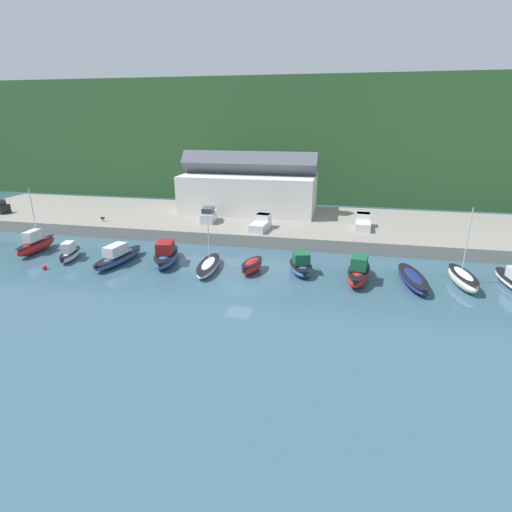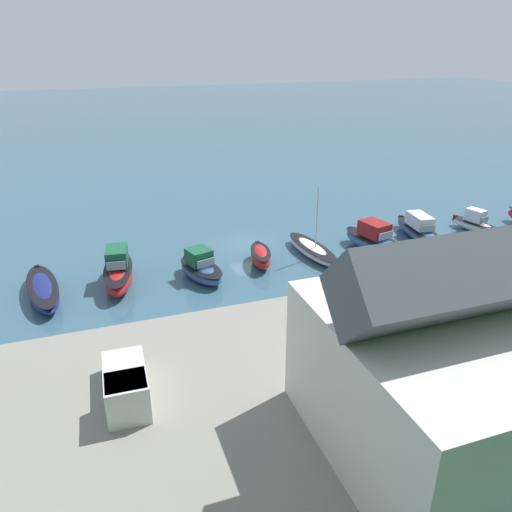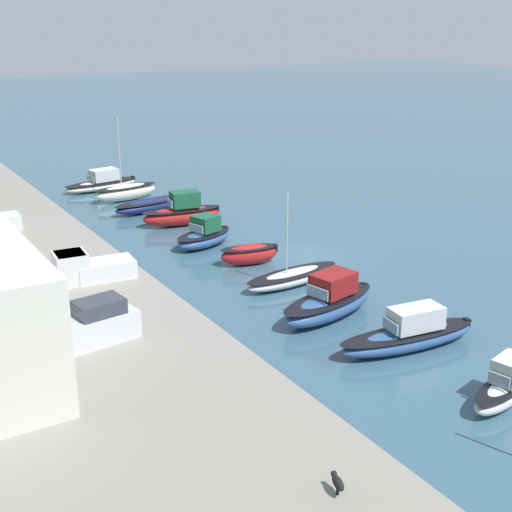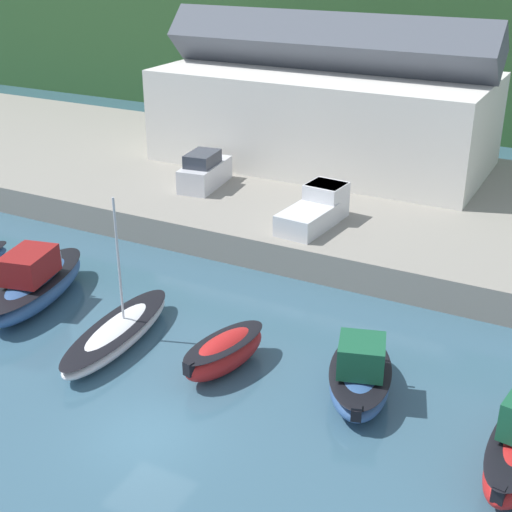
{
  "view_description": "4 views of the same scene",
  "coord_description": "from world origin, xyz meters",
  "px_view_note": "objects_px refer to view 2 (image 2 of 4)",
  "views": [
    {
      "loc": [
        9.25,
        -35.08,
        16.06
      ],
      "look_at": [
        0.53,
        5.86,
        1.56
      ],
      "focal_mm": 28.0,
      "sensor_mm": 36.0,
      "label": 1
    },
    {
      "loc": [
        13.04,
        40.09,
        17.33
      ],
      "look_at": [
        1.01,
        5.7,
        1.26
      ],
      "focal_mm": 35.0,
      "sensor_mm": 36.0,
      "label": 2
    },
    {
      "loc": [
        -40.59,
        29.1,
        17.02
      ],
      "look_at": [
        -3.19,
        6.37,
        1.92
      ],
      "focal_mm": 50.0,
      "sensor_mm": 36.0,
      "label": 3
    },
    {
      "loc": [
        12.36,
        -15.46,
        15.59
      ],
      "look_at": [
        -1.92,
        11.68,
        1.65
      ],
      "focal_mm": 50.0,
      "sensor_mm": 36.0,
      "label": 4
    }
  ],
  "objects_px": {
    "parked_car_0": "(489,298)",
    "pickup_truck_1": "(349,304)",
    "moored_boat_1": "(476,224)",
    "moored_boat_6": "(201,268)",
    "moored_boat_8": "(43,290)",
    "moored_boat_7": "(118,272)",
    "moored_boat_3": "(376,241)",
    "moored_boat_5": "(261,256)",
    "pickup_truck_0": "(126,386)",
    "moored_boat_4": "(312,249)",
    "mooring_buoy_0": "(455,216)",
    "moored_boat_2": "(420,231)"
  },
  "relations": [
    {
      "from": "moored_boat_5",
      "to": "moored_boat_1",
      "type": "bearing_deg",
      "value": -166.86
    },
    {
      "from": "moored_boat_3",
      "to": "moored_boat_8",
      "type": "relative_size",
      "value": 0.95
    },
    {
      "from": "moored_boat_1",
      "to": "moored_boat_8",
      "type": "relative_size",
      "value": 0.66
    },
    {
      "from": "moored_boat_4",
      "to": "moored_boat_8",
      "type": "xyz_separation_m",
      "value": [
        21.59,
        0.5,
        0.07
      ]
    },
    {
      "from": "moored_boat_1",
      "to": "moored_boat_6",
      "type": "distance_m",
      "value": 27.5
    },
    {
      "from": "moored_boat_4",
      "to": "pickup_truck_0",
      "type": "distance_m",
      "value": 23.53
    },
    {
      "from": "parked_car_0",
      "to": "moored_boat_3",
      "type": "bearing_deg",
      "value": -99.88
    },
    {
      "from": "moored_boat_4",
      "to": "moored_boat_8",
      "type": "relative_size",
      "value": 0.94
    },
    {
      "from": "moored_boat_6",
      "to": "mooring_buoy_0",
      "type": "relative_size",
      "value": 10.4
    },
    {
      "from": "moored_boat_6",
      "to": "mooring_buoy_0",
      "type": "xyz_separation_m",
      "value": [
        -28.14,
        -4.88,
        -0.6
      ]
    },
    {
      "from": "moored_boat_3",
      "to": "pickup_truck_1",
      "type": "relative_size",
      "value": 1.54
    },
    {
      "from": "moored_boat_5",
      "to": "parked_car_0",
      "type": "bearing_deg",
      "value": 135.93
    },
    {
      "from": "parked_car_0",
      "to": "moored_boat_8",
      "type": "bearing_deg",
      "value": -35.75
    },
    {
      "from": "moored_boat_1",
      "to": "moored_boat_4",
      "type": "height_order",
      "value": "moored_boat_4"
    },
    {
      "from": "moored_boat_6",
      "to": "pickup_truck_0",
      "type": "distance_m",
      "value": 16.4
    },
    {
      "from": "moored_boat_3",
      "to": "moored_boat_8",
      "type": "distance_m",
      "value": 27.11
    },
    {
      "from": "moored_boat_5",
      "to": "mooring_buoy_0",
      "type": "height_order",
      "value": "moored_boat_5"
    },
    {
      "from": "moored_boat_5",
      "to": "moored_boat_8",
      "type": "height_order",
      "value": "moored_boat_5"
    },
    {
      "from": "moored_boat_2",
      "to": "moored_boat_4",
      "type": "bearing_deg",
      "value": 7.32
    },
    {
      "from": "moored_boat_3",
      "to": "moored_boat_5",
      "type": "xyz_separation_m",
      "value": [
        10.38,
        -0.75,
        -0.22
      ]
    },
    {
      "from": "moored_boat_2",
      "to": "moored_boat_6",
      "type": "bearing_deg",
      "value": 10.82
    },
    {
      "from": "moored_boat_1",
      "to": "moored_boat_3",
      "type": "distance_m",
      "value": 11.91
    },
    {
      "from": "moored_boat_8",
      "to": "mooring_buoy_0",
      "type": "xyz_separation_m",
      "value": [
        -39.62,
        -4.09,
        -0.33
      ]
    },
    {
      "from": "moored_boat_8",
      "to": "moored_boat_7",
      "type": "bearing_deg",
      "value": 175.15
    },
    {
      "from": "moored_boat_3",
      "to": "mooring_buoy_0",
      "type": "xyz_separation_m",
      "value": [
        -12.52,
        -4.77,
        -0.72
      ]
    },
    {
      "from": "parked_car_0",
      "to": "moored_boat_7",
      "type": "bearing_deg",
      "value": -42.13
    },
    {
      "from": "moored_boat_5",
      "to": "pickup_truck_0",
      "type": "bearing_deg",
      "value": 63.96
    },
    {
      "from": "moored_boat_2",
      "to": "mooring_buoy_0",
      "type": "distance_m",
      "value": 7.92
    },
    {
      "from": "moored_boat_5",
      "to": "moored_boat_7",
      "type": "bearing_deg",
      "value": 10.87
    },
    {
      "from": "moored_boat_6",
      "to": "moored_boat_7",
      "type": "distance_m",
      "value": 6.21
    },
    {
      "from": "pickup_truck_0",
      "to": "moored_boat_5",
      "type": "bearing_deg",
      "value": -126.29
    },
    {
      "from": "moored_boat_4",
      "to": "moored_boat_5",
      "type": "bearing_deg",
      "value": 0.02
    },
    {
      "from": "moored_boat_5",
      "to": "moored_boat_7",
      "type": "xyz_separation_m",
      "value": [
        11.34,
        -0.24,
        0.29
      ]
    },
    {
      "from": "pickup_truck_0",
      "to": "mooring_buoy_0",
      "type": "xyz_separation_m",
      "value": [
        -35.15,
        -19.62,
        -2.19
      ]
    },
    {
      "from": "moored_boat_3",
      "to": "moored_boat_5",
      "type": "height_order",
      "value": "moored_boat_3"
    },
    {
      "from": "moored_boat_6",
      "to": "parked_car_0",
      "type": "xyz_separation_m",
      "value": [
        -14.96,
        13.63,
        1.68
      ]
    },
    {
      "from": "moored_boat_2",
      "to": "moored_boat_3",
      "type": "xyz_separation_m",
      "value": [
        5.49,
        1.17,
        0.16
      ]
    },
    {
      "from": "parked_car_0",
      "to": "pickup_truck_1",
      "type": "relative_size",
      "value": 0.9
    },
    {
      "from": "moored_boat_1",
      "to": "moored_boat_7",
      "type": "height_order",
      "value": "moored_boat_7"
    },
    {
      "from": "moored_boat_5",
      "to": "pickup_truck_0",
      "type": "xyz_separation_m",
      "value": [
        12.25,
        15.61,
        1.68
      ]
    },
    {
      "from": "moored_boat_7",
      "to": "moored_boat_8",
      "type": "relative_size",
      "value": 0.88
    },
    {
      "from": "moored_boat_7",
      "to": "pickup_truck_1",
      "type": "xyz_separation_m",
      "value": [
        -12.71,
        12.34,
        1.4
      ]
    },
    {
      "from": "moored_boat_5",
      "to": "moored_boat_6",
      "type": "distance_m",
      "value": 5.31
    },
    {
      "from": "moored_boat_1",
      "to": "moored_boat_3",
      "type": "relative_size",
      "value": 0.7
    },
    {
      "from": "parked_car_0",
      "to": "mooring_buoy_0",
      "type": "bearing_deg",
      "value": -132.59
    },
    {
      "from": "moored_boat_3",
      "to": "mooring_buoy_0",
      "type": "relative_size",
      "value": 14.3
    },
    {
      "from": "moored_boat_1",
      "to": "pickup_truck_1",
      "type": "height_order",
      "value": "pickup_truck_1"
    },
    {
      "from": "moored_boat_7",
      "to": "mooring_buoy_0",
      "type": "relative_size",
      "value": 13.22
    },
    {
      "from": "moored_boat_3",
      "to": "pickup_truck_1",
      "type": "xyz_separation_m",
      "value": [
        9.01,
        11.35,
        1.46
      ]
    },
    {
      "from": "moored_boat_6",
      "to": "moored_boat_8",
      "type": "bearing_deg",
      "value": -20.97
    }
  ]
}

